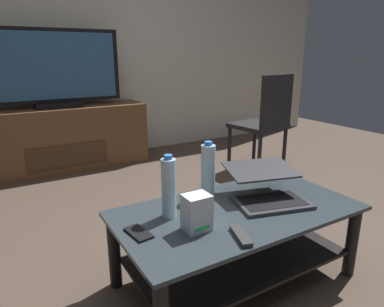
{
  "coord_description": "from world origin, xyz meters",
  "views": [
    {
      "loc": [
        -1.02,
        -1.34,
        1.13
      ],
      "look_at": [
        -0.02,
        0.35,
        0.55
      ],
      "focal_mm": 31.83,
      "sensor_mm": 36.0,
      "label": 1
    }
  ],
  "objects_px": {
    "water_bottle_near": "(208,170)",
    "cell_phone": "(139,233)",
    "dining_chair": "(265,119)",
    "tv_remote": "(241,236)",
    "television": "(55,70)",
    "coffee_table": "(237,232)",
    "laptop": "(267,189)",
    "water_bottle_far": "(169,188)",
    "router_box": "(197,213)",
    "media_cabinet": "(62,138)"
  },
  "relations": [
    {
      "from": "laptop",
      "to": "water_bottle_far",
      "type": "relative_size",
      "value": 1.53
    },
    {
      "from": "television",
      "to": "dining_chair",
      "type": "height_order",
      "value": "television"
    },
    {
      "from": "laptop",
      "to": "water_bottle_far",
      "type": "xyz_separation_m",
      "value": [
        -0.52,
        0.09,
        0.08
      ]
    },
    {
      "from": "router_box",
      "to": "television",
      "type": "bearing_deg",
      "value": 92.81
    },
    {
      "from": "dining_chair",
      "to": "media_cabinet",
      "type": "bearing_deg",
      "value": 145.23
    },
    {
      "from": "dining_chair",
      "to": "cell_phone",
      "type": "distance_m",
      "value": 2.12
    },
    {
      "from": "laptop",
      "to": "router_box",
      "type": "relative_size",
      "value": 2.87
    },
    {
      "from": "dining_chair",
      "to": "water_bottle_far",
      "type": "bearing_deg",
      "value": -145.32
    },
    {
      "from": "water_bottle_far",
      "to": "television",
      "type": "bearing_deg",
      "value": 91.86
    },
    {
      "from": "water_bottle_far",
      "to": "dining_chair",
      "type": "bearing_deg",
      "value": 34.68
    },
    {
      "from": "coffee_table",
      "to": "water_bottle_far",
      "type": "bearing_deg",
      "value": 162.96
    },
    {
      "from": "coffee_table",
      "to": "laptop",
      "type": "height_order",
      "value": "laptop"
    },
    {
      "from": "router_box",
      "to": "dining_chair",
      "type": "bearing_deg",
      "value": 39.46
    },
    {
      "from": "laptop",
      "to": "cell_phone",
      "type": "xyz_separation_m",
      "value": [
        -0.7,
        0.01,
        -0.06
      ]
    },
    {
      "from": "media_cabinet",
      "to": "television",
      "type": "height_order",
      "value": "television"
    },
    {
      "from": "router_box",
      "to": "water_bottle_near",
      "type": "xyz_separation_m",
      "value": [
        0.24,
        0.28,
        0.06
      ]
    },
    {
      "from": "laptop",
      "to": "router_box",
      "type": "xyz_separation_m",
      "value": [
        -0.47,
        -0.08,
        0.02
      ]
    },
    {
      "from": "laptop",
      "to": "television",
      "type": "bearing_deg",
      "value": 104.42
    },
    {
      "from": "dining_chair",
      "to": "water_bottle_far",
      "type": "distance_m",
      "value": 1.92
    },
    {
      "from": "television",
      "to": "laptop",
      "type": "height_order",
      "value": "television"
    },
    {
      "from": "water_bottle_near",
      "to": "tv_remote",
      "type": "relative_size",
      "value": 1.86
    },
    {
      "from": "coffee_table",
      "to": "laptop",
      "type": "relative_size",
      "value": 2.59
    },
    {
      "from": "laptop",
      "to": "coffee_table",
      "type": "bearing_deg",
      "value": -176.29
    },
    {
      "from": "media_cabinet",
      "to": "dining_chair",
      "type": "bearing_deg",
      "value": -34.77
    },
    {
      "from": "coffee_table",
      "to": "tv_remote",
      "type": "xyz_separation_m",
      "value": [
        -0.16,
        -0.22,
        0.14
      ]
    },
    {
      "from": "dining_chair",
      "to": "tv_remote",
      "type": "height_order",
      "value": "dining_chair"
    },
    {
      "from": "coffee_table",
      "to": "media_cabinet",
      "type": "distance_m",
      "value": 2.37
    },
    {
      "from": "water_bottle_far",
      "to": "tv_remote",
      "type": "height_order",
      "value": "water_bottle_far"
    },
    {
      "from": "water_bottle_near",
      "to": "water_bottle_far",
      "type": "bearing_deg",
      "value": -158.85
    },
    {
      "from": "dining_chair",
      "to": "water_bottle_near",
      "type": "bearing_deg",
      "value": -142.8
    },
    {
      "from": "media_cabinet",
      "to": "television",
      "type": "relative_size",
      "value": 1.36
    },
    {
      "from": "coffee_table",
      "to": "media_cabinet",
      "type": "bearing_deg",
      "value": 99.62
    },
    {
      "from": "laptop",
      "to": "dining_chair",
      "type": "bearing_deg",
      "value": 48.08
    },
    {
      "from": "coffee_table",
      "to": "media_cabinet",
      "type": "relative_size",
      "value": 0.72
    },
    {
      "from": "water_bottle_near",
      "to": "coffee_table",
      "type": "bearing_deg",
      "value": -79.44
    },
    {
      "from": "tv_remote",
      "to": "television",
      "type": "bearing_deg",
      "value": 113.25
    },
    {
      "from": "dining_chair",
      "to": "cell_phone",
      "type": "relative_size",
      "value": 6.8
    },
    {
      "from": "cell_phone",
      "to": "tv_remote",
      "type": "xyz_separation_m",
      "value": [
        0.35,
        -0.24,
        0.01
      ]
    },
    {
      "from": "media_cabinet",
      "to": "tv_remote",
      "type": "relative_size",
      "value": 10.34
    },
    {
      "from": "media_cabinet",
      "to": "water_bottle_near",
      "type": "bearing_deg",
      "value": -80.47
    },
    {
      "from": "dining_chair",
      "to": "router_box",
      "type": "distance_m",
      "value": 1.98
    },
    {
      "from": "water_bottle_near",
      "to": "laptop",
      "type": "bearing_deg",
      "value": -40.0
    },
    {
      "from": "media_cabinet",
      "to": "water_bottle_far",
      "type": "relative_size",
      "value": 5.55
    },
    {
      "from": "router_box",
      "to": "media_cabinet",
      "type": "bearing_deg",
      "value": 92.78
    },
    {
      "from": "coffee_table",
      "to": "television",
      "type": "distance_m",
      "value": 2.45
    },
    {
      "from": "media_cabinet",
      "to": "water_bottle_near",
      "type": "relative_size",
      "value": 5.55
    },
    {
      "from": "coffee_table",
      "to": "dining_chair",
      "type": "bearing_deg",
      "value": 43.53
    },
    {
      "from": "laptop",
      "to": "water_bottle_near",
      "type": "relative_size",
      "value": 1.53
    },
    {
      "from": "water_bottle_near",
      "to": "cell_phone",
      "type": "xyz_separation_m",
      "value": [
        -0.47,
        -0.19,
        -0.14
      ]
    },
    {
      "from": "television",
      "to": "coffee_table",
      "type": "bearing_deg",
      "value": -80.29
    }
  ]
}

